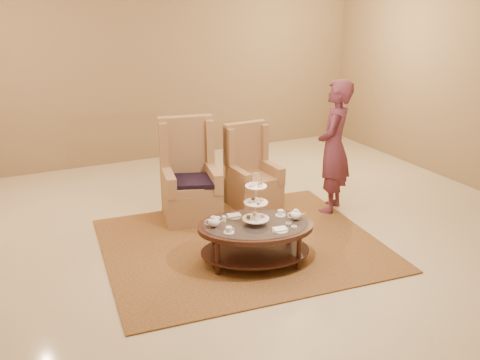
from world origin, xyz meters
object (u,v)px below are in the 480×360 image
tea_table (255,231)px  armchair_right (251,179)px  armchair_left (190,184)px  person (334,147)px

tea_table → armchair_right: armchair_right is taller
armchair_left → armchair_right: size_ratio=1.14×
armchair_right → person: 1.26m
tea_table → person: person is taller
tea_table → person: size_ratio=0.82×
tea_table → person: (1.67, 0.94, 0.53)m
armchair_right → person: size_ratio=0.64×
tea_table → armchair_right: bearing=83.4°
person → armchair_left: bearing=-63.1°
armchair_left → armchair_right: 0.93m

